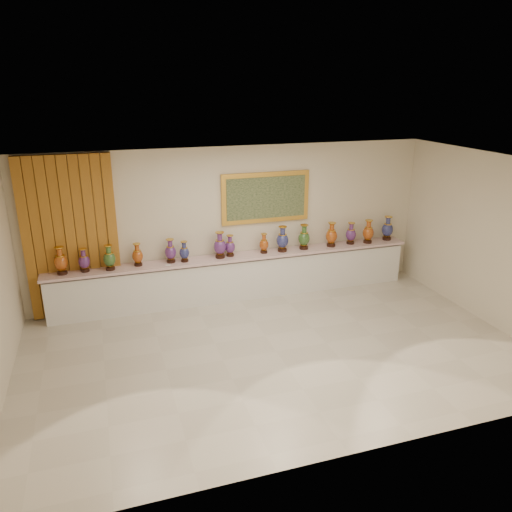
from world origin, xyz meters
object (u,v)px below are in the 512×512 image
at_px(counter, 238,277).
at_px(vase_1, 84,261).
at_px(vase_2, 109,259).
at_px(vase_0, 61,262).

distance_m(counter, vase_1, 2.93).
relative_size(counter, vase_2, 15.49).
distance_m(counter, vase_2, 2.51).
height_order(vase_0, vase_2, vase_0).
xyz_separation_m(counter, vase_1, (-2.85, -0.01, 0.66)).
bearing_deg(vase_0, vase_2, -2.48).
height_order(vase_0, vase_1, vase_0).
xyz_separation_m(counter, vase_0, (-3.24, -0.02, 0.69)).
relative_size(vase_0, vase_2, 1.08).
distance_m(vase_0, vase_2, 0.83).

